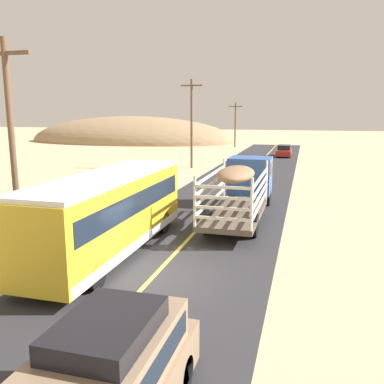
{
  "coord_description": "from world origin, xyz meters",
  "views": [
    {
      "loc": [
        4.84,
        -12.46,
        5.61
      ],
      "look_at": [
        0.0,
        4.97,
        2.06
      ],
      "focal_mm": 38.17,
      "sensor_mm": 36.0,
      "label": 1
    }
  ],
  "objects_px": {
    "suv_near": "(110,380)",
    "power_pole_mid": "(192,121)",
    "power_pole_far": "(235,123)",
    "power_pole_near": "(12,141)",
    "livestock_truck": "(245,182)",
    "bus": "(109,211)",
    "car_far": "(284,151)"
  },
  "relations": [
    {
      "from": "bus",
      "to": "power_pole_mid",
      "type": "distance_m",
      "value": 26.02
    },
    {
      "from": "livestock_truck",
      "to": "power_pole_near",
      "type": "xyz_separation_m",
      "value": [
        -7.94,
        -8.89,
        2.69
      ]
    },
    {
      "from": "power_pole_mid",
      "to": "livestock_truck",
      "type": "bearing_deg",
      "value": -65.41
    },
    {
      "from": "power_pole_near",
      "to": "power_pole_mid",
      "type": "distance_m",
      "value": 26.24
    },
    {
      "from": "bus",
      "to": "power_pole_far",
      "type": "xyz_separation_m",
      "value": [
        -3.74,
        51.82,
        2.08
      ]
    },
    {
      "from": "car_far",
      "to": "power_pole_mid",
      "type": "height_order",
      "value": "power_pole_mid"
    },
    {
      "from": "power_pole_mid",
      "to": "power_pole_far",
      "type": "distance_m",
      "value": 26.25
    },
    {
      "from": "suv_near",
      "to": "power_pole_mid",
      "type": "relative_size",
      "value": 0.53
    },
    {
      "from": "suv_near",
      "to": "livestock_truck",
      "type": "bearing_deg",
      "value": 90.58
    },
    {
      "from": "power_pole_far",
      "to": "power_pole_mid",
      "type": "bearing_deg",
      "value": -90.0
    },
    {
      "from": "suv_near",
      "to": "power_pole_far",
      "type": "bearing_deg",
      "value": 97.64
    },
    {
      "from": "power_pole_near",
      "to": "power_pole_far",
      "type": "distance_m",
      "value": 52.48
    },
    {
      "from": "suv_near",
      "to": "power_pole_mid",
      "type": "distance_m",
      "value": 35.38
    },
    {
      "from": "power_pole_mid",
      "to": "power_pole_far",
      "type": "height_order",
      "value": "power_pole_mid"
    },
    {
      "from": "bus",
      "to": "livestock_truck",
      "type": "bearing_deg",
      "value": 62.94
    },
    {
      "from": "livestock_truck",
      "to": "bus",
      "type": "distance_m",
      "value": 9.24
    },
    {
      "from": "car_far",
      "to": "power_pole_far",
      "type": "bearing_deg",
      "value": 124.01
    },
    {
      "from": "car_far",
      "to": "power_pole_near",
      "type": "bearing_deg",
      "value": -102.02
    },
    {
      "from": "suv_near",
      "to": "power_pole_near",
      "type": "xyz_separation_m",
      "value": [
        -8.11,
        8.01,
        3.33
      ]
    },
    {
      "from": "livestock_truck",
      "to": "power_pole_mid",
      "type": "relative_size",
      "value": 1.11
    },
    {
      "from": "car_far",
      "to": "power_pole_mid",
      "type": "distance_m",
      "value": 16.57
    },
    {
      "from": "suv_near",
      "to": "power_pole_far",
      "type": "height_order",
      "value": "power_pole_far"
    },
    {
      "from": "livestock_truck",
      "to": "car_far",
      "type": "distance_m",
      "value": 31.03
    },
    {
      "from": "livestock_truck",
      "to": "bus",
      "type": "height_order",
      "value": "bus"
    },
    {
      "from": "power_pole_near",
      "to": "power_pole_far",
      "type": "xyz_separation_m",
      "value": [
        0.0,
        52.48,
        -0.66
      ]
    },
    {
      "from": "suv_near",
      "to": "car_far",
      "type": "relative_size",
      "value": 1.05
    },
    {
      "from": "livestock_truck",
      "to": "power_pole_far",
      "type": "bearing_deg",
      "value": 100.33
    },
    {
      "from": "suv_near",
      "to": "car_far",
      "type": "distance_m",
      "value": 47.91
    },
    {
      "from": "bus",
      "to": "car_far",
      "type": "distance_m",
      "value": 39.53
    },
    {
      "from": "bus",
      "to": "power_pole_far",
      "type": "distance_m",
      "value": 51.99
    },
    {
      "from": "suv_near",
      "to": "power_pole_near",
      "type": "relative_size",
      "value": 0.55
    },
    {
      "from": "suv_near",
      "to": "livestock_truck",
      "type": "relative_size",
      "value": 0.48
    }
  ]
}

